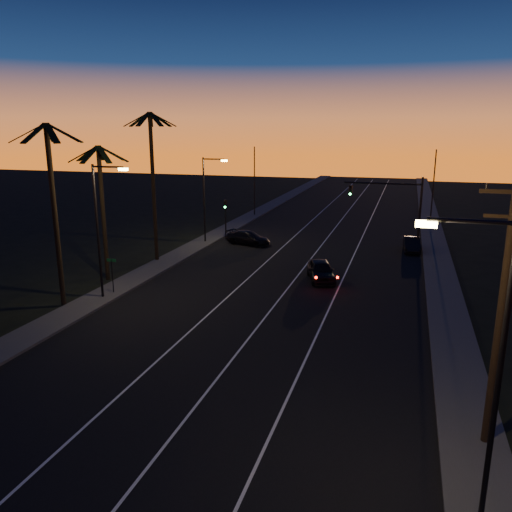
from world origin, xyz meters
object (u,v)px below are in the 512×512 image
(right_car, at_px, (412,245))
(lead_car, at_px, (321,270))
(utility_pole, at_px, (502,307))
(cross_car, at_px, (248,238))
(signal_mast, at_px, (394,200))

(right_car, bearing_deg, lead_car, -119.52)
(utility_pole, xyz_separation_m, cross_car, (-18.15, 28.48, -4.64))
(lead_car, xyz_separation_m, right_car, (6.58, 11.62, -0.10))
(lead_car, relative_size, cross_car, 1.07)
(right_car, height_order, cross_car, cross_car)
(cross_car, bearing_deg, lead_car, -47.96)
(utility_pole, xyz_separation_m, right_car, (-2.60, 30.15, -4.64))
(right_car, bearing_deg, signal_mast, -175.07)
(lead_car, xyz_separation_m, cross_car, (-8.96, 9.94, -0.09))
(lead_car, bearing_deg, right_car, 60.48)
(right_car, xyz_separation_m, cross_car, (-15.55, -1.68, 0.00))
(signal_mast, distance_m, cross_car, 14.36)
(utility_pole, relative_size, cross_car, 2.04)
(utility_pole, bearing_deg, right_car, 94.93)
(right_car, bearing_deg, utility_pole, -85.07)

